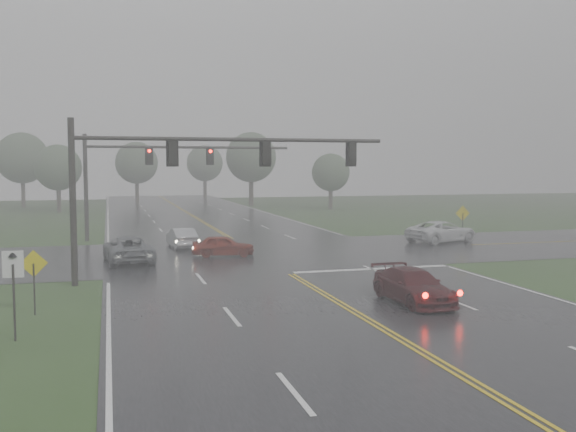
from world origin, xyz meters
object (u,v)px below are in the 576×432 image
object	(u,v)px
sedan_silver	(182,248)
car_grey	(128,262)
signal_gantry_far	(153,165)
sedan_maroon	(413,303)
signal_gantry_near	(178,167)
pickup_white	(442,242)
sedan_red	(223,256)

from	to	relation	value
sedan_silver	car_grey	distance (m)	6.57
sedan_silver	signal_gantry_far	bearing A→B (deg)	-81.89
sedan_maroon	signal_gantry_near	xyz separation A→B (m)	(-8.34, 7.48, 5.33)
sedan_maroon	sedan_silver	xyz separation A→B (m)	(-6.92, 19.47, 0.00)
pickup_white	signal_gantry_near	size ratio (longest dim) A/B	0.36
pickup_white	signal_gantry_near	world-z (taller)	signal_gantry_near
sedan_red	sedan_silver	size ratio (longest dim) A/B	0.93
sedan_maroon	pickup_white	distance (m)	20.88
car_grey	signal_gantry_far	size ratio (longest dim) A/B	0.35
pickup_white	signal_gantry_far	distance (m)	21.53
pickup_white	signal_gantry_far	size ratio (longest dim) A/B	0.36
sedan_maroon	sedan_red	world-z (taller)	sedan_maroon
sedan_silver	signal_gantry_near	size ratio (longest dim) A/B	0.27
sedan_red	pickup_white	bearing A→B (deg)	-70.32
sedan_silver	signal_gantry_far	distance (m)	8.07
car_grey	pickup_white	world-z (taller)	pickup_white
car_grey	sedan_red	bearing A→B (deg)	-176.16
sedan_red	signal_gantry_near	world-z (taller)	signal_gantry_near
sedan_maroon	signal_gantry_far	bearing A→B (deg)	105.86
pickup_white	signal_gantry_near	distance (m)	22.60
pickup_white	sedan_silver	bearing A→B (deg)	66.05
sedan_red	car_grey	size ratio (longest dim) A/B	0.71
sedan_maroon	signal_gantry_near	world-z (taller)	signal_gantry_near
sedan_maroon	pickup_white	xyz separation A→B (m)	(11.11, 17.68, 0.00)
sedan_red	signal_gantry_near	distance (m)	9.70
sedan_maroon	sedan_red	bearing A→B (deg)	106.22
signal_gantry_near	signal_gantry_far	bearing A→B (deg)	89.84
sedan_silver	signal_gantry_near	xyz separation A→B (m)	(-1.42, -12.00, 5.33)
car_grey	pickup_white	distance (m)	21.91
sedan_red	car_grey	world-z (taller)	car_grey
signal_gantry_far	signal_gantry_near	bearing A→B (deg)	-90.16
sedan_red	car_grey	distance (m)	5.59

